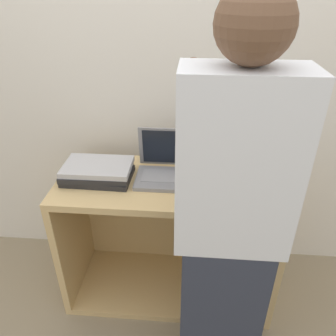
{
  "coord_description": "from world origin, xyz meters",
  "views": [
    {
      "loc": [
        0.11,
        -1.15,
        1.67
      ],
      "look_at": [
        0.0,
        0.18,
        0.9
      ],
      "focal_mm": 35.0,
      "sensor_mm": 36.0,
      "label": 1
    }
  ],
  "objects_px": {
    "laptop_open": "(170,168)",
    "laptop_stack_right": "(245,172)",
    "person": "(229,232)",
    "laptop_stack_left": "(98,171)"
  },
  "relations": [
    {
      "from": "laptop_open",
      "to": "laptop_stack_right",
      "type": "distance_m",
      "value": 0.38
    },
    {
      "from": "laptop_open",
      "to": "laptop_stack_left",
      "type": "relative_size",
      "value": 0.97
    },
    {
      "from": "laptop_stack_right",
      "to": "person",
      "type": "height_order",
      "value": "person"
    },
    {
      "from": "laptop_open",
      "to": "laptop_stack_left",
      "type": "height_order",
      "value": "laptop_open"
    },
    {
      "from": "laptop_open",
      "to": "person",
      "type": "height_order",
      "value": "person"
    },
    {
      "from": "laptop_open",
      "to": "laptop_stack_right",
      "type": "relative_size",
      "value": 0.94
    },
    {
      "from": "laptop_stack_right",
      "to": "person",
      "type": "bearing_deg",
      "value": -104.33
    },
    {
      "from": "laptop_stack_left",
      "to": "person",
      "type": "xyz_separation_m",
      "value": [
        0.63,
        -0.44,
        0.03
      ]
    },
    {
      "from": "laptop_stack_right",
      "to": "laptop_stack_left",
      "type": "bearing_deg",
      "value": -179.52
    },
    {
      "from": "laptop_stack_left",
      "to": "person",
      "type": "distance_m",
      "value": 0.77
    }
  ]
}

